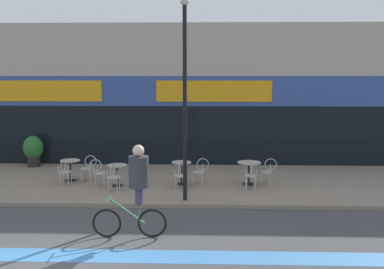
{
  "coord_description": "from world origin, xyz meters",
  "views": [
    {
      "loc": [
        3.12,
        -7.98,
        3.96
      ],
      "look_at": [
        2.69,
        5.28,
        2.05
      ],
      "focal_mm": 42.0,
      "sensor_mm": 36.0,
      "label": 1
    }
  ],
  "objects_px": {
    "cafe_chair_0_side": "(88,166)",
    "cafe_chair_1_near": "(113,175)",
    "bistro_table_3": "(249,168)",
    "planter_pot": "(33,150)",
    "cafe_chair_0_near": "(64,170)",
    "cafe_chair_3_side": "(268,170)",
    "cyclist_0": "(137,183)",
    "bistro_table_0": "(70,166)",
    "cafe_chair_3_near": "(251,174)",
    "lamp_post": "(185,87)",
    "bistro_table_1": "(117,171)",
    "cafe_chair_2_near": "(180,174)",
    "bistro_table_2": "(181,169)",
    "cafe_chair_1_side": "(99,171)",
    "cafe_chair_2_side": "(200,170)"
  },
  "relations": [
    {
      "from": "cyclist_0",
      "to": "cafe_chair_3_near",
      "type": "bearing_deg",
      "value": -129.03
    },
    {
      "from": "lamp_post",
      "to": "cyclist_0",
      "type": "distance_m",
      "value": 3.62
    },
    {
      "from": "bistro_table_0",
      "to": "cafe_chair_2_side",
      "type": "relative_size",
      "value": 0.81
    },
    {
      "from": "cafe_chair_2_side",
      "to": "planter_pot",
      "type": "bearing_deg",
      "value": -22.64
    },
    {
      "from": "cafe_chair_0_side",
      "to": "lamp_post",
      "type": "xyz_separation_m",
      "value": [
        3.49,
        -2.22,
        2.84
      ]
    },
    {
      "from": "lamp_post",
      "to": "planter_pot",
      "type": "bearing_deg",
      "value": 144.42
    },
    {
      "from": "bistro_table_2",
      "to": "cafe_chair_1_near",
      "type": "relative_size",
      "value": 0.86
    },
    {
      "from": "cafe_chair_1_near",
      "to": "bistro_table_1",
      "type": "bearing_deg",
      "value": 4.5
    },
    {
      "from": "cafe_chair_0_near",
      "to": "cafe_chair_3_side",
      "type": "distance_m",
      "value": 6.82
    },
    {
      "from": "cafe_chair_3_near",
      "to": "cafe_chair_3_side",
      "type": "height_order",
      "value": "same"
    },
    {
      "from": "bistro_table_0",
      "to": "lamp_post",
      "type": "relative_size",
      "value": 0.12
    },
    {
      "from": "bistro_table_1",
      "to": "lamp_post",
      "type": "bearing_deg",
      "value": -33.49
    },
    {
      "from": "cafe_chair_0_near",
      "to": "cafe_chair_3_side",
      "type": "bearing_deg",
      "value": -84.05
    },
    {
      "from": "bistro_table_1",
      "to": "cafe_chair_1_near",
      "type": "distance_m",
      "value": 0.63
    },
    {
      "from": "bistro_table_1",
      "to": "cafe_chair_3_near",
      "type": "height_order",
      "value": "cafe_chair_3_near"
    },
    {
      "from": "cafe_chair_0_near",
      "to": "lamp_post",
      "type": "xyz_separation_m",
      "value": [
        4.12,
        -1.59,
        2.84
      ]
    },
    {
      "from": "bistro_table_0",
      "to": "cafe_chair_2_near",
      "type": "relative_size",
      "value": 0.81
    },
    {
      "from": "cafe_chair_1_side",
      "to": "cafe_chair_0_near",
      "type": "bearing_deg",
      "value": -178.8
    },
    {
      "from": "cafe_chair_0_side",
      "to": "cafe_chair_1_side",
      "type": "height_order",
      "value": "same"
    },
    {
      "from": "cafe_chair_3_near",
      "to": "cyclist_0",
      "type": "bearing_deg",
      "value": 140.76
    },
    {
      "from": "bistro_table_3",
      "to": "planter_pot",
      "type": "bearing_deg",
      "value": 162.65
    },
    {
      "from": "cafe_chair_0_side",
      "to": "cafe_chair_3_near",
      "type": "distance_m",
      "value": 5.64
    },
    {
      "from": "bistro_table_1",
      "to": "cafe_chair_3_side",
      "type": "distance_m",
      "value": 5.04
    },
    {
      "from": "cafe_chair_1_side",
      "to": "cafe_chair_1_near",
      "type": "bearing_deg",
      "value": -42.15
    },
    {
      "from": "cafe_chair_1_side",
      "to": "cyclist_0",
      "type": "xyz_separation_m",
      "value": [
        1.95,
        -4.28,
        0.69
      ]
    },
    {
      "from": "lamp_post",
      "to": "cafe_chair_2_side",
      "type": "bearing_deg",
      "value": 77.11
    },
    {
      "from": "bistro_table_0",
      "to": "cafe_chair_0_near",
      "type": "xyz_separation_m",
      "value": [
        -0.0,
        -0.63,
        -0.0
      ]
    },
    {
      "from": "cafe_chair_0_side",
      "to": "cafe_chair_0_near",
      "type": "bearing_deg",
      "value": 39.36
    },
    {
      "from": "bistro_table_0",
      "to": "cafe_chair_0_side",
      "type": "height_order",
      "value": "cafe_chair_0_side"
    },
    {
      "from": "bistro_table_1",
      "to": "cafe_chair_1_side",
      "type": "height_order",
      "value": "cafe_chair_1_side"
    },
    {
      "from": "cafe_chair_3_side",
      "to": "bistro_table_3",
      "type": "bearing_deg",
      "value": 3.53
    },
    {
      "from": "cafe_chair_1_side",
      "to": "cafe_chair_2_near",
      "type": "xyz_separation_m",
      "value": [
        2.74,
        -0.35,
        0.0
      ]
    },
    {
      "from": "cafe_chair_1_near",
      "to": "cafe_chair_3_near",
      "type": "distance_m",
      "value": 4.42
    },
    {
      "from": "cafe_chair_0_side",
      "to": "cafe_chair_1_near",
      "type": "relative_size",
      "value": 1.0
    },
    {
      "from": "cafe_chair_2_side",
      "to": "cafe_chair_3_side",
      "type": "height_order",
      "value": "same"
    },
    {
      "from": "cafe_chair_3_side",
      "to": "cyclist_0",
      "type": "xyz_separation_m",
      "value": [
        -3.7,
        -4.62,
        0.69
      ]
    },
    {
      "from": "bistro_table_1",
      "to": "cafe_chair_2_side",
      "type": "xyz_separation_m",
      "value": [
        2.75,
        0.28,
        0.01
      ]
    },
    {
      "from": "planter_pot",
      "to": "cyclist_0",
      "type": "bearing_deg",
      "value": -53.83
    },
    {
      "from": "cafe_chair_0_side",
      "to": "cafe_chair_2_side",
      "type": "relative_size",
      "value": 1.0
    },
    {
      "from": "cafe_chair_2_near",
      "to": "cafe_chair_3_near",
      "type": "bearing_deg",
      "value": -82.05
    },
    {
      "from": "planter_pot",
      "to": "cyclist_0",
      "type": "xyz_separation_m",
      "value": [
        5.3,
        -7.24,
        0.53
      ]
    },
    {
      "from": "planter_pot",
      "to": "cafe_chair_0_near",
      "type": "bearing_deg",
      "value": -53.21
    },
    {
      "from": "bistro_table_2",
      "to": "lamp_post",
      "type": "bearing_deg",
      "value": -83.5
    },
    {
      "from": "bistro_table_1",
      "to": "cafe_chair_2_near",
      "type": "height_order",
      "value": "cafe_chair_2_near"
    },
    {
      "from": "cafe_chair_3_side",
      "to": "planter_pot",
      "type": "bearing_deg",
      "value": -12.22
    },
    {
      "from": "cafe_chair_1_side",
      "to": "cafe_chair_3_near",
      "type": "relative_size",
      "value": 1.0
    },
    {
      "from": "bistro_table_1",
      "to": "cafe_chair_3_near",
      "type": "distance_m",
      "value": 4.41
    },
    {
      "from": "lamp_post",
      "to": "bistro_table_2",
      "type": "bearing_deg",
      "value": 96.5
    },
    {
      "from": "cafe_chair_1_side",
      "to": "bistro_table_2",
      "type": "bearing_deg",
      "value": 9.13
    },
    {
      "from": "bistro_table_3",
      "to": "cafe_chair_1_near",
      "type": "distance_m",
      "value": 4.51
    }
  ]
}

